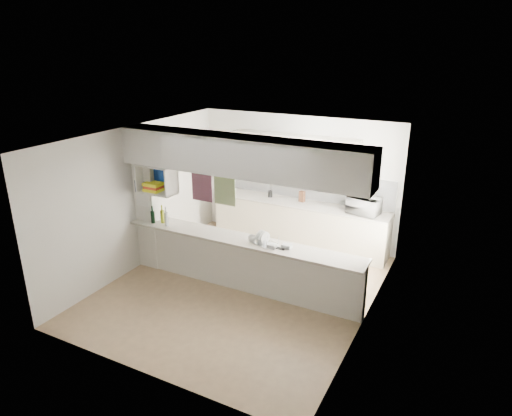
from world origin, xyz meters
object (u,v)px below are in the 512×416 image
Objects in this scene: microwave at (364,206)px; dish_rack at (264,239)px; wine_bottles at (161,217)px; bowl at (365,195)px.

dish_rack is at bearing 73.51° from microwave.
wine_bottles reaches higher than dish_rack.
wine_bottles is (-3.03, -2.15, -0.03)m from microwave.
wine_bottles is at bearing -158.01° from dish_rack.
microwave is at bearing 35.28° from wine_bottles.
dish_rack is at bearing 2.48° from wine_bottles.
bowl is at bearing 35.77° from wine_bottles.
microwave is 1.24× the size of dish_rack.
microwave is 2.32m from dish_rack.
bowl is 3.73m from wine_bottles.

